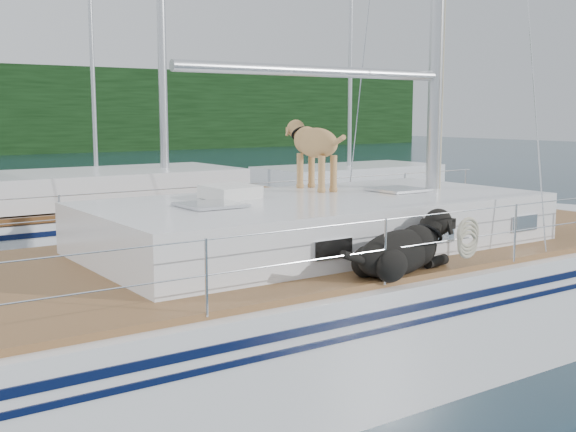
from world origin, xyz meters
TOP-DOWN VIEW (x-y plane):
  - ground at (0.00, 0.00)m, footprint 120.00×120.00m
  - main_sailboat at (0.10, -0.00)m, footprint 12.00×3.83m
  - neighbor_sailboat at (-0.48, 6.20)m, footprint 11.00×3.50m
  - bg_boat_center at (4.00, 16.00)m, footprint 7.20×3.00m
  - bg_boat_east at (12.00, 13.00)m, footprint 6.40×3.00m

SIDE VIEW (x-z plane):
  - ground at x=0.00m, z-range 0.00..0.00m
  - bg_boat_center at x=4.00m, z-range -5.37..6.28m
  - bg_boat_east at x=12.00m, z-range -5.37..6.28m
  - neighbor_sailboat at x=-0.48m, z-range -6.02..7.28m
  - main_sailboat at x=0.10m, z-range -6.33..7.68m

